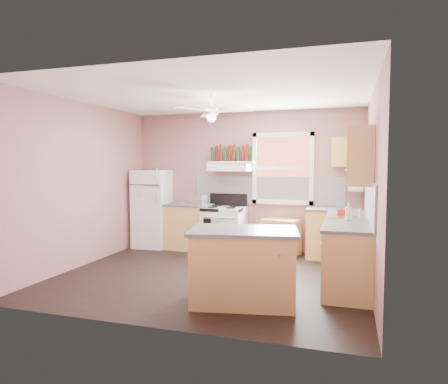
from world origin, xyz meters
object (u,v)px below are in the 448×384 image
(refrigerator, at_px, (152,209))
(toaster, at_px, (199,200))
(island, at_px, (244,268))
(stove, at_px, (224,229))
(cart, at_px, (281,237))

(refrigerator, bearing_deg, toaster, -4.85)
(island, bearing_deg, stove, 101.45)
(refrigerator, xyz_separation_m, island, (2.60, -2.64, -0.35))
(cart, distance_m, island, 2.74)
(refrigerator, distance_m, stove, 1.57)
(refrigerator, bearing_deg, stove, -2.76)
(stove, distance_m, cart, 1.09)
(stove, relative_size, cart, 1.30)
(toaster, relative_size, stove, 0.33)
(stove, bearing_deg, island, -66.14)
(stove, bearing_deg, toaster, -173.82)
(refrigerator, bearing_deg, island, -48.24)
(cart, height_order, island, island)
(island, bearing_deg, cart, 79.16)
(toaster, distance_m, island, 3.09)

